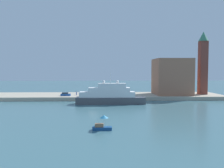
% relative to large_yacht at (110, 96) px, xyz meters
% --- Properties ---
extents(ground, '(400.00, 400.00, 0.00)m').
position_rel_large_yacht_xyz_m(ground, '(-5.54, -8.05, -2.95)').
color(ground, '#3D6670').
extents(quay_dock, '(110.00, 21.56, 1.48)m').
position_rel_large_yacht_xyz_m(quay_dock, '(-5.54, 18.73, -2.21)').
color(quay_dock, '#ADA38E').
rests_on(quay_dock, ground).
extents(large_yacht, '(24.76, 4.61, 11.29)m').
position_rel_large_yacht_xyz_m(large_yacht, '(0.00, 0.00, 0.00)').
color(large_yacht, '#4C4C51').
rests_on(large_yacht, ground).
extents(small_motorboat, '(3.92, 1.74, 3.05)m').
position_rel_large_yacht_xyz_m(small_motorboat, '(-2.31, -36.02, -1.80)').
color(small_motorboat, navy).
rests_on(small_motorboat, ground).
extents(harbor_building, '(15.14, 14.37, 15.72)m').
position_rel_large_yacht_xyz_m(harbor_building, '(27.94, 17.87, 6.39)').
color(harbor_building, '#9E664C').
rests_on(harbor_building, quay_dock).
extents(bell_tower, '(4.35, 4.35, 27.68)m').
position_rel_large_yacht_xyz_m(bell_tower, '(41.89, 18.07, 13.48)').
color(bell_tower, brown).
rests_on(bell_tower, quay_dock).
extents(parked_car, '(4.09, 1.82, 1.42)m').
position_rel_large_yacht_xyz_m(parked_car, '(-18.10, 13.72, -0.86)').
color(parked_car, '#1E4C99').
rests_on(parked_car, quay_dock).
extents(person_figure, '(0.36, 0.36, 1.66)m').
position_rel_large_yacht_xyz_m(person_figure, '(-13.82, 16.02, -0.70)').
color(person_figure, '#334C8C').
rests_on(person_figure, quay_dock).
extents(mooring_bollard, '(0.51, 0.51, 0.82)m').
position_rel_large_yacht_xyz_m(mooring_bollard, '(1.82, 9.71, -1.06)').
color(mooring_bollard, black).
rests_on(mooring_bollard, quay_dock).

